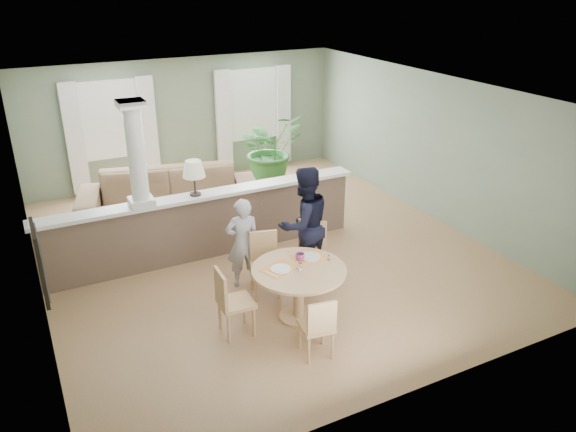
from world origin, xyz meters
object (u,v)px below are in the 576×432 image
sofa (170,198)px  man_person (304,224)px  dining_table (299,279)px  chair_side (230,300)px  houseplant (270,149)px  chair_far_boy (265,261)px  chair_far_man (311,251)px  child_person (243,243)px  chair_near (318,325)px

sofa → man_person: (1.22, -2.97, 0.42)m
dining_table → chair_side: bearing=176.7°
sofa → houseplant: size_ratio=2.07×
dining_table → chair_side: chair_side is taller
chair_far_boy → chair_side: bearing=-122.1°
dining_table → chair_far_man: 0.96m
chair_far_boy → dining_table: bearing=-66.3°
chair_far_boy → man_person: man_person is taller
chair_far_man → child_person: size_ratio=0.71×
sofa → chair_far_man: 3.40m
chair_far_man → dining_table: bearing=-89.1°
chair_far_man → chair_side: bearing=-116.5°
chair_far_boy → child_person: size_ratio=0.67×
houseplant → chair_far_boy: size_ratio=1.70×
chair_far_man → chair_near: size_ratio=1.18×
chair_near → man_person: man_person is taller
dining_table → chair_far_man: size_ratio=1.28×
sofa → chair_far_boy: 3.14m
dining_table → chair_far_boy: size_ratio=1.35×
chair_far_man → houseplant: bearing=112.2°
sofa → man_person: 3.24m
child_person → man_person: bearing=-179.1°
dining_table → man_person: man_person is taller
child_person → chair_side: bearing=73.2°
chair_near → child_person: bearing=-78.1°
houseplant → chair_side: 5.72m
chair_far_man → chair_side: (-1.56, -0.69, -0.02)m
chair_far_man → man_person: man_person is taller
houseplant → chair_far_boy: houseplant is taller
chair_near → child_person: child_person is taller
chair_near → child_person: (-0.12, 2.03, 0.23)m
man_person → chair_side: bearing=22.0°
houseplant → chair_side: (-2.89, -4.92, -0.28)m
chair_far_boy → man_person: size_ratio=0.52×
houseplant → man_person: 4.24m
chair_far_man → chair_far_boy: bearing=-146.6°
chair_side → chair_near: bearing=-138.4°
sofa → man_person: man_person is taller
sofa → houseplant: 2.79m
sofa → dining_table: sofa is taller
dining_table → child_person: size_ratio=0.91×
houseplant → chair_near: size_ratio=1.89×
sofa → man_person: size_ratio=1.84×
chair_side → man_person: size_ratio=0.53×
chair_side → chair_far_boy: bearing=-45.5°
chair_near → chair_far_man: bearing=-107.6°
sofa → dining_table: (0.63, -3.92, 0.13)m
sofa → chair_near: size_ratio=3.91×
sofa → chair_far_man: bearing=-54.8°
chair_near → chair_side: 1.20m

